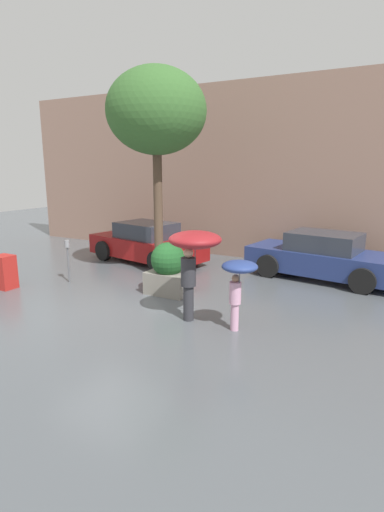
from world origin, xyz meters
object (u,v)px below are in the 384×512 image
at_px(parking_meter, 68,252).
at_px(planter_box, 168,269).
at_px(newspaper_box, 5,272).
at_px(person_adult, 194,248).
at_px(parked_car_far, 323,257).
at_px(parked_car_near, 147,243).
at_px(person_child, 238,276).
at_px(street_tree, 156,113).

bearing_deg(parking_meter, planter_box, 8.60).
relative_size(parking_meter, newspaper_box, 1.34).
height_order(person_adult, parked_car_far, person_adult).
bearing_deg(newspaper_box, planter_box, 22.41).
relative_size(planter_box, parked_car_near, 0.30).
bearing_deg(parking_meter, person_adult, -11.08).
bearing_deg(parking_meter, person_child, -9.96).
height_order(planter_box, street_tree, street_tree).
xyz_separation_m(person_adult, person_child, (1.02, -0.09, -0.43)).
bearing_deg(person_adult, street_tree, 121.62).
height_order(parked_car_near, parking_meter, parked_car_near).
xyz_separation_m(planter_box, street_tree, (-1.08, 1.23, 3.97)).
height_order(person_adult, person_child, person_adult).
bearing_deg(parked_car_far, parking_meter, 130.01).
height_order(parked_car_near, street_tree, street_tree).
distance_m(parked_car_near, parked_car_far, 5.75).
distance_m(planter_box, parked_car_far, 4.63).
height_order(person_child, parked_car_near, person_child).
bearing_deg(person_adult, person_child, -17.92).
bearing_deg(parked_car_far, person_child, 179.68).
height_order(planter_box, parked_car_far, parked_car_far).
bearing_deg(street_tree, person_adult, -45.49).
bearing_deg(person_child, parked_car_far, 104.47).
height_order(person_adult, parking_meter, person_adult).
relative_size(person_adult, newspaper_box, 2.13).
relative_size(parked_car_far, street_tree, 0.77).
relative_size(person_adult, person_child, 1.33).
relative_size(person_adult, street_tree, 0.33).
distance_m(street_tree, parking_meter, 4.54).
bearing_deg(parking_meter, parked_car_far, 31.61).
distance_m(parking_meter, newspaper_box, 1.69).
height_order(person_adult, parked_car_near, person_adult).
bearing_deg(street_tree, parked_car_far, 26.43).
relative_size(person_child, parking_meter, 1.20).
bearing_deg(parked_car_far, parked_car_near, 105.07).
xyz_separation_m(planter_box, parked_car_near, (-2.52, 2.69, -0.03)).
bearing_deg(newspaper_box, parking_meter, 48.69).
relative_size(planter_box, person_adult, 0.70).
bearing_deg(person_adult, parked_car_far, 56.55).
bearing_deg(person_child, street_tree, 166.38).
relative_size(planter_box, newspaper_box, 1.48).
height_order(street_tree, newspaper_box, street_tree).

